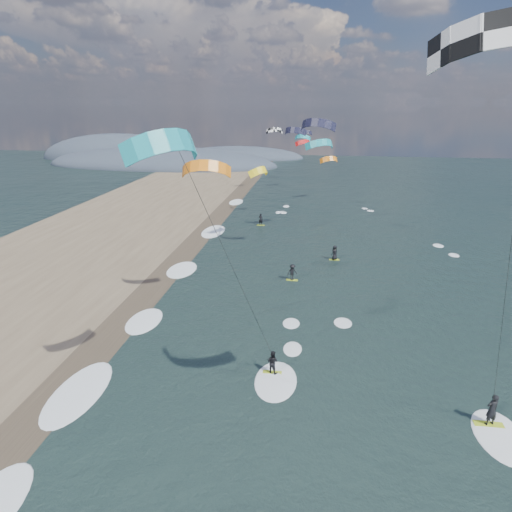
# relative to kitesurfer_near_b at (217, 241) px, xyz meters

# --- Properties ---
(ground) EXTENTS (260.00, 260.00, 0.00)m
(ground) POSITION_rel_kitesurfer_near_b_xyz_m (1.89, -5.43, -10.04)
(ground) COLOR black
(ground) RESTS_ON ground
(wet_sand_strip) EXTENTS (3.00, 240.00, 0.00)m
(wet_sand_strip) POSITION_rel_kitesurfer_near_b_xyz_m (-10.11, 4.57, -10.03)
(wet_sand_strip) COLOR #382D23
(wet_sand_strip) RESTS_ON ground
(coastal_hills) EXTENTS (80.00, 41.00, 15.00)m
(coastal_hills) POSITION_rel_kitesurfer_near_b_xyz_m (-42.95, 102.43, -10.04)
(coastal_hills) COLOR #3D4756
(coastal_hills) RESTS_ON ground
(kitesurfer_near_b) EXTENTS (6.72, 9.12, 15.73)m
(kitesurfer_near_b) POSITION_rel_kitesurfer_near_b_xyz_m (0.00, 0.00, 0.00)
(kitesurfer_near_b) COLOR #A1B920
(kitesurfer_near_b) RESTS_ON ground
(far_kitesurfers) EXTENTS (10.94, 19.83, 1.69)m
(far_kitesurfers) POSITION_rel_kitesurfer_near_b_xyz_m (2.78, 25.19, -9.21)
(far_kitesurfers) COLOR #A1B920
(far_kitesurfers) RESTS_ON ground
(bg_kite_field) EXTENTS (13.51, 74.05, 8.35)m
(bg_kite_field) POSITION_rel_kitesurfer_near_b_xyz_m (1.34, 46.73, 0.88)
(bg_kite_field) COLOR teal
(bg_kite_field) RESTS_ON ground
(shoreline_surf) EXTENTS (2.40, 79.40, 0.11)m
(shoreline_surf) POSITION_rel_kitesurfer_near_b_xyz_m (-8.91, 9.32, -10.04)
(shoreline_surf) COLOR white
(shoreline_surf) RESTS_ON ground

